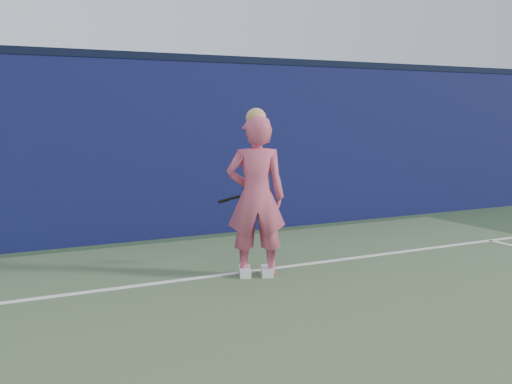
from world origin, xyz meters
TOP-DOWN VIEW (x-y plane):
  - backstop_wall at (0.00, 6.50)m, footprint 24.00×0.40m
  - wall_cap at (0.00, 6.50)m, footprint 24.00×0.42m
  - player at (1.02, 3.82)m, footprint 0.75×0.64m
  - racket at (1.19, 4.18)m, footprint 0.53×0.41m

SIDE VIEW (x-z plane):
  - racket at x=1.19m, z-range 0.70..1.03m
  - player at x=1.02m, z-range -0.03..1.79m
  - backstop_wall at x=0.00m, z-range 0.00..2.50m
  - wall_cap at x=0.00m, z-range 2.50..2.60m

